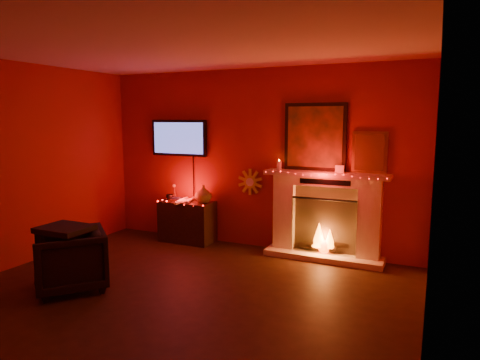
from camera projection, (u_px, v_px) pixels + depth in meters
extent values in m
plane|color=black|center=(159.00, 309.00, 4.43)|extent=(5.00, 5.00, 0.00)
plane|color=beige|center=(152.00, 40.00, 4.05)|extent=(5.00, 5.00, 0.00)
plane|color=#9F2819|center=(254.00, 159.00, 6.49)|extent=(5.00, 0.00, 5.00)
plane|color=#9F2819|center=(431.00, 200.00, 3.20)|extent=(0.00, 5.00, 5.00)
cube|color=silver|center=(323.00, 256.00, 6.01)|extent=(1.65, 0.40, 0.08)
cube|color=silver|center=(285.00, 215.00, 6.27)|extent=(0.30, 0.22, 0.95)
cube|color=silver|center=(369.00, 223.00, 5.77)|extent=(0.30, 0.22, 0.95)
cube|color=silver|center=(327.00, 181.00, 5.95)|extent=(1.50, 0.22, 0.14)
cube|color=silver|center=(326.00, 174.00, 5.88)|extent=(1.72, 0.34, 0.06)
cube|color=#967457|center=(327.00, 218.00, 6.08)|extent=(0.90, 0.10, 0.95)
cube|color=black|center=(323.00, 227.00, 5.93)|extent=(0.90, 0.02, 0.78)
cylinder|color=black|center=(317.00, 247.00, 6.10)|extent=(0.55, 0.09, 0.09)
cylinder|color=black|center=(330.00, 244.00, 6.03)|extent=(0.51, 0.18, 0.08)
cone|color=orange|center=(319.00, 235.00, 6.06)|extent=(0.20, 0.20, 0.34)
cone|color=orange|center=(330.00, 238.00, 6.01)|extent=(0.16, 0.16, 0.26)
sphere|color=#FF3F07|center=(324.00, 247.00, 6.05)|extent=(0.18, 0.18, 0.18)
cube|color=black|center=(315.00, 137.00, 6.01)|extent=(0.88, 0.05, 0.95)
cube|color=#BC5919|center=(315.00, 137.00, 5.99)|extent=(0.78, 0.01, 0.85)
cube|color=#C28D39|center=(370.00, 152.00, 5.73)|extent=(0.46, 0.04, 0.56)
cube|color=olive|center=(369.00, 153.00, 5.71)|extent=(0.38, 0.01, 0.48)
cylinder|color=#F5EFCC|center=(279.00, 165.00, 6.20)|extent=(0.07, 0.07, 0.12)
cube|color=silver|center=(340.00, 169.00, 5.82)|extent=(0.12, 0.01, 0.10)
cube|color=black|center=(179.00, 138.00, 6.94)|extent=(1.00, 0.06, 0.58)
cube|color=#4D59C7|center=(178.00, 138.00, 6.91)|extent=(0.92, 0.01, 0.50)
cylinder|color=black|center=(193.00, 176.00, 6.94)|extent=(0.02, 0.02, 0.66)
cylinder|color=gold|center=(250.00, 182.00, 6.54)|extent=(0.20, 0.03, 0.20)
cylinder|color=silver|center=(250.00, 182.00, 6.52)|extent=(0.13, 0.01, 0.13)
cube|color=black|center=(187.00, 221.00, 6.85)|extent=(0.86, 0.43, 0.66)
imported|color=brown|center=(203.00, 194.00, 6.69)|extent=(0.27, 0.27, 0.28)
imported|color=black|center=(170.00, 197.00, 6.87)|extent=(0.13, 0.13, 0.10)
cylinder|color=silver|center=(182.00, 200.00, 6.79)|extent=(0.10, 0.38, 0.05)
cylinder|color=silver|center=(183.00, 202.00, 6.66)|extent=(0.10, 0.38, 0.05)
cylinder|color=silver|center=(190.00, 200.00, 6.76)|extent=(0.15, 0.38, 0.05)
cube|color=#4F2416|center=(176.00, 200.00, 6.84)|extent=(0.20, 0.14, 0.03)
cube|color=navy|center=(176.00, 198.00, 6.84)|extent=(0.17, 0.12, 0.02)
imported|color=black|center=(70.00, 260.00, 4.91)|extent=(1.07, 1.07, 0.70)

